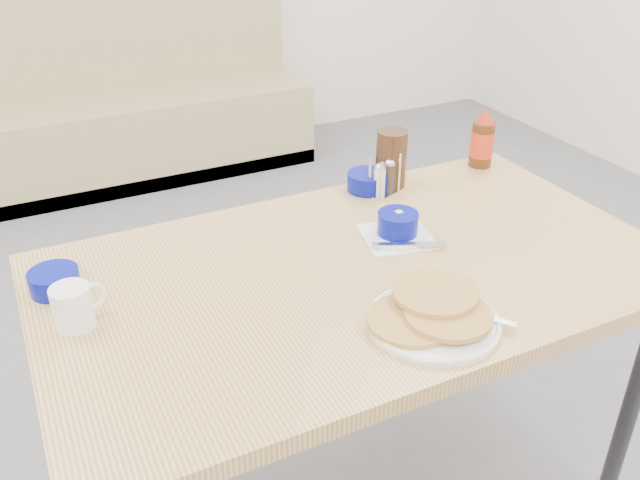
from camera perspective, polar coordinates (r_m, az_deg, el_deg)
name	(u,v)px	position (r m, az deg, el deg)	size (l,w,h in m)	color
booth_bench	(131,111)	(3.90, -15.67, 10.44)	(1.90, 0.56, 1.22)	tan
dining_table	(358,289)	(1.55, 3.26, -4.17)	(1.40, 0.80, 0.76)	tan
pancake_plate	(433,315)	(1.35, 9.46, -6.24)	(0.27, 0.26, 0.05)	white
coffee_mug	(74,306)	(1.40, -19.99, -5.21)	(0.11, 0.08, 0.09)	white
grits_setting	(398,227)	(1.63, 6.56, 1.09)	(0.19, 0.20, 0.07)	white
creamer_bowl	(54,281)	(1.53, -21.46, -3.25)	(0.10, 0.10, 0.05)	#050D7D
butter_bowl	(368,182)	(1.86, 4.02, 4.93)	(0.11, 0.11, 0.05)	#050D7D
amber_tumbler	(391,158)	(1.88, 6.01, 6.85)	(0.08, 0.08, 0.16)	#362011
condiment_caddy	(384,180)	(1.84, 5.43, 5.04)	(0.11, 0.08, 0.11)	silver
syrup_bottle	(482,141)	(2.05, 13.51, 8.12)	(0.07, 0.07, 0.18)	#47230F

